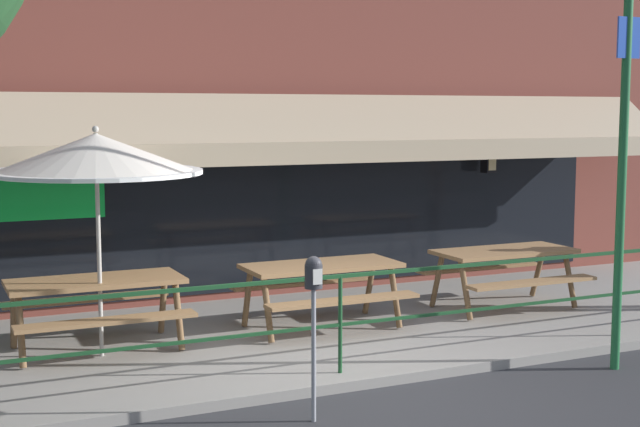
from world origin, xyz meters
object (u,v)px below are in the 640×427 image
Objects in this scene: picnic_table_left at (96,294)px; street_sign_pole at (624,136)px; patio_umbrella_left at (96,155)px; parking_meter_far at (314,288)px; picnic_table_centre at (322,277)px; picnic_table_right at (504,262)px.

street_sign_pole is at bearing -28.46° from picnic_table_left.
patio_umbrella_left reaches higher than parking_meter_far.
patio_umbrella_left is at bearing 153.85° from street_sign_pole.
picnic_table_centre and picnic_table_right have the same top height.
picnic_table_left is 3.03m from parking_meter_far.
picnic_table_right is at bearing 1.12° from patio_umbrella_left.
picnic_table_right is 0.76× the size of patio_umbrella_left.
picnic_table_left is 5.13m from picnic_table_right.
patio_umbrella_left is (-2.57, -0.12, 1.47)m from picnic_table_centre.
street_sign_pole is at bearing 2.11° from parking_meter_far.
street_sign_pole is at bearing -26.15° from patio_umbrella_left.
picnic_table_right is at bearing 33.69° from parking_meter_far.
picnic_table_left is 1.00× the size of picnic_table_centre.
patio_umbrella_left reaches higher than picnic_table_left.
street_sign_pole reaches higher than picnic_table_right.
picnic_table_centre is at bearing 179.56° from picnic_table_right.
picnic_table_left is at bearing 178.43° from picnic_table_right.
picnic_table_left is at bearing 151.54° from street_sign_pole.
patio_umbrella_left is (0.00, -0.24, 1.47)m from picnic_table_left.
picnic_table_left is at bearing 115.77° from parking_meter_far.
street_sign_pole reaches higher than picnic_table_centre.
picnic_table_centre is 3.67m from street_sign_pole.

